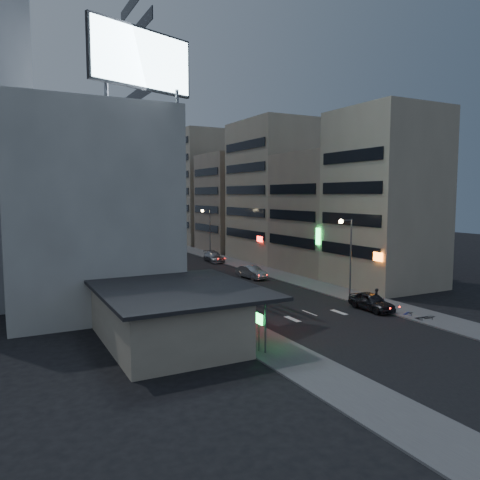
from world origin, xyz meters
TOP-DOWN VIEW (x-y plane):
  - ground at (0.00, 0.00)m, footprint 180.00×180.00m
  - sidewalk_left at (-8.00, 30.00)m, footprint 4.00×120.00m
  - sidewalk_right at (8.00, 30.00)m, footprint 4.00×120.00m
  - food_court at (-13.90, 2.00)m, footprint 11.00×13.00m
  - white_building at (-17.00, 20.00)m, footprint 14.00×24.00m
  - shophouse_near at (15.00, 10.50)m, footprint 10.00×11.00m
  - shophouse_mid at (15.50, 22.00)m, footprint 11.00×12.00m
  - shophouse_far at (15.00, 35.00)m, footprint 10.00×14.00m
  - far_left_a at (-15.50, 45.00)m, footprint 11.00×10.00m
  - far_left_b at (-16.00, 58.00)m, footprint 12.00×10.00m
  - far_right_a at (15.50, 50.00)m, footprint 11.00×12.00m
  - far_right_b at (16.00, 64.00)m, footprint 12.00×12.00m
  - billboard at (-12.99, 9.97)m, footprint 9.52×3.75m
  - street_lamp_right_near at (5.90, 6.00)m, footprint 1.60×0.44m
  - street_lamp_left at (-5.90, 22.00)m, footprint 1.60×0.44m
  - street_lamp_right_far at (5.90, 40.00)m, footprint 1.60×0.44m
  - parked_car_right_near at (5.60, 2.25)m, footprint 1.95×4.75m
  - parked_car_right_mid at (3.79, 21.50)m, footprint 2.17×5.01m
  - parked_car_left at (-5.60, 35.82)m, footprint 2.74×5.03m
  - parked_car_right_far at (5.60, 36.95)m, footprint 2.78×5.65m
  - road_car_blue at (-4.42, 10.69)m, footprint 1.96×4.62m
  - road_car_silver at (-4.85, 17.11)m, footprint 3.49×6.24m
  - person at (6.30, 2.43)m, footprint 0.78×0.71m
  - scooter_black_a at (7.90, -1.99)m, footprint 0.85×2.08m
  - scooter_silver_a at (8.36, -1.88)m, footprint 1.07×1.85m
  - scooter_blue at (7.71, -0.05)m, footprint 1.22×1.83m
  - scooter_black_b at (7.35, 1.74)m, footprint 1.05×2.11m
  - scooter_silver_b at (7.97, 2.63)m, footprint 0.84×1.98m

SIDE VIEW (x-z plane):
  - ground at x=0.00m, z-range 0.00..0.00m
  - sidewalk_left at x=-8.00m, z-range 0.00..0.12m
  - sidewalk_right at x=8.00m, z-range 0.00..0.12m
  - scooter_blue at x=7.71m, z-range 0.12..1.19m
  - scooter_silver_a at x=8.36m, z-range 0.12..1.19m
  - parked_car_left at x=-5.60m, z-range 0.00..1.34m
  - scooter_silver_b at x=7.97m, z-range 0.12..1.30m
  - scooter_black_b at x=7.35m, z-range 0.12..1.35m
  - scooter_black_a at x=7.90m, z-range 0.12..1.36m
  - road_car_blue at x=-4.42m, z-range 0.00..1.48m
  - parked_car_right_far at x=5.60m, z-range 0.00..1.58m
  - parked_car_right_mid at x=3.79m, z-range 0.00..1.60m
  - parked_car_right_near at x=5.60m, z-range 0.00..1.61m
  - road_car_silver at x=-4.85m, z-range 0.00..1.71m
  - person at x=6.30m, z-range 0.12..1.91m
  - food_court at x=-13.90m, z-range 0.05..3.92m
  - street_lamp_right_near at x=5.90m, z-range 1.35..9.37m
  - street_lamp_left at x=-5.90m, z-range 1.35..9.37m
  - street_lamp_right_far at x=5.90m, z-range 1.35..9.37m
  - far_left_b at x=-16.00m, z-range 0.00..15.00m
  - shophouse_mid at x=15.50m, z-range 0.00..16.00m
  - white_building at x=-17.00m, z-range 0.00..18.00m
  - far_right_a at x=15.50m, z-range 0.00..18.00m
  - shophouse_near at x=15.00m, z-range 0.00..20.00m
  - far_left_a at x=-15.50m, z-range 0.00..20.00m
  - shophouse_far at x=15.00m, z-range 0.00..22.00m
  - far_right_b at x=16.00m, z-range 0.00..24.00m
  - billboard at x=-12.99m, z-range 18.56..24.76m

